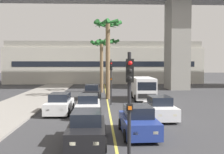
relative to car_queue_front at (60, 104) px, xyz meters
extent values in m
cube|color=#DBCC4C|center=(3.82, 5.74, -0.72)|extent=(0.14, 56.00, 0.01)
cube|color=gray|center=(14.51, 19.39, 5.96)|extent=(2.80, 4.40, 13.36)
cube|color=beige|center=(3.82, 33.22, 2.67)|extent=(37.38, 8.00, 6.79)
cube|color=#9C998D|center=(3.82, 33.22, 6.67)|extent=(36.63, 7.20, 1.20)
cube|color=black|center=(3.82, 29.20, 3.01)|extent=(33.64, 0.04, 1.00)
cube|color=white|center=(0.00, -0.03, -0.14)|extent=(1.81, 4.14, 0.80)
cube|color=black|center=(0.00, 0.12, 0.54)|extent=(1.45, 2.09, 0.60)
cube|color=#F2EDCC|center=(0.41, -2.05, -0.09)|extent=(0.24, 0.09, 0.14)
cube|color=#F2EDCC|center=(-0.52, -2.03, -0.09)|extent=(0.24, 0.09, 0.14)
cylinder|color=black|center=(0.77, -1.32, -0.40)|extent=(0.24, 0.65, 0.64)
cylinder|color=black|center=(-0.84, -1.28, -0.40)|extent=(0.24, 0.65, 0.64)
cylinder|color=black|center=(0.84, 1.22, -0.40)|extent=(0.24, 0.65, 0.64)
cylinder|color=black|center=(-0.77, 1.26, -0.40)|extent=(0.24, 0.65, 0.64)
cube|color=black|center=(2.21, 8.45, -0.14)|extent=(1.83, 4.15, 0.80)
cube|color=black|center=(2.22, 8.60, 0.54)|extent=(1.46, 2.09, 0.60)
cube|color=#F2EDCC|center=(2.62, 6.43, -0.09)|extent=(0.24, 0.09, 0.14)
cube|color=#F2EDCC|center=(1.68, 6.46, -0.09)|extent=(0.24, 0.09, 0.14)
cylinder|color=black|center=(2.98, 7.16, -0.40)|extent=(0.24, 0.65, 0.64)
cylinder|color=black|center=(1.37, 7.21, -0.40)|extent=(0.24, 0.65, 0.64)
cylinder|color=black|center=(3.06, 9.70, -0.40)|extent=(0.24, 0.65, 0.64)
cylinder|color=black|center=(1.45, 9.75, -0.40)|extent=(0.24, 0.65, 0.64)
cube|color=navy|center=(5.13, -6.42, -0.14)|extent=(1.82, 4.15, 0.80)
cube|color=black|center=(5.13, -6.27, 0.54)|extent=(1.45, 2.09, 0.60)
cube|color=#F2EDCC|center=(5.66, -8.41, -0.09)|extent=(0.24, 0.09, 0.14)
cube|color=#F2EDCC|center=(4.72, -8.44, -0.09)|extent=(0.24, 0.09, 0.14)
cylinder|color=black|center=(5.98, -7.67, -0.40)|extent=(0.24, 0.65, 0.64)
cylinder|color=black|center=(4.36, -7.71, -0.40)|extent=(0.24, 0.65, 0.64)
cylinder|color=black|center=(5.90, -5.12, -0.40)|extent=(0.24, 0.65, 0.64)
cylinder|color=black|center=(4.29, -5.17, -0.40)|extent=(0.24, 0.65, 0.64)
cube|color=black|center=(2.46, -7.95, -0.14)|extent=(1.70, 4.10, 0.80)
cube|color=black|center=(2.46, -7.80, 0.54)|extent=(1.39, 2.05, 0.60)
cube|color=#F2EDCC|center=(2.93, -9.96, -0.09)|extent=(0.24, 0.08, 0.14)
cube|color=#F2EDCC|center=(2.00, -9.96, -0.09)|extent=(0.24, 0.08, 0.14)
cylinder|color=black|center=(3.27, -9.22, -0.40)|extent=(0.22, 0.64, 0.64)
cylinder|color=black|center=(1.65, -9.22, -0.40)|extent=(0.22, 0.64, 0.64)
cylinder|color=black|center=(3.27, -6.68, -0.40)|extent=(0.22, 0.64, 0.64)
cylinder|color=black|center=(1.65, -6.68, -0.40)|extent=(0.22, 0.64, 0.64)
cube|color=white|center=(2.22, -0.93, -0.14)|extent=(1.77, 4.13, 0.80)
cube|color=black|center=(2.22, -0.78, 0.54)|extent=(1.43, 2.07, 0.60)
cube|color=#F2EDCC|center=(2.72, -2.93, -0.09)|extent=(0.24, 0.08, 0.14)
cube|color=#F2EDCC|center=(1.79, -2.95, -0.09)|extent=(0.24, 0.08, 0.14)
cylinder|color=black|center=(3.05, -2.19, -0.40)|extent=(0.23, 0.64, 0.64)
cylinder|color=black|center=(1.43, -2.22, -0.40)|extent=(0.23, 0.64, 0.64)
cylinder|color=black|center=(3.00, 0.35, -0.40)|extent=(0.23, 0.64, 0.64)
cylinder|color=black|center=(1.39, 0.32, -0.40)|extent=(0.23, 0.64, 0.64)
cube|color=white|center=(7.22, -2.24, -0.14)|extent=(1.76, 4.12, 0.80)
cube|color=black|center=(7.22, -2.09, 0.54)|extent=(1.42, 2.07, 0.60)
cube|color=#F2EDCC|center=(7.72, -4.25, -0.09)|extent=(0.24, 0.08, 0.14)
cube|color=#F2EDCC|center=(6.78, -4.26, -0.09)|extent=(0.24, 0.08, 0.14)
cylinder|color=black|center=(8.05, -3.50, -0.40)|extent=(0.23, 0.64, 0.64)
cylinder|color=black|center=(6.43, -3.53, -0.40)|extent=(0.23, 0.64, 0.64)
cylinder|color=black|center=(8.01, -0.96, -0.40)|extent=(0.23, 0.64, 0.64)
cylinder|color=black|center=(6.40, -0.98, -0.40)|extent=(0.23, 0.64, 0.64)
cube|color=white|center=(7.58, 7.38, 0.59)|extent=(2.09, 5.23, 2.10)
cube|color=black|center=(7.53, 4.82, 0.94)|extent=(1.80, 0.11, 0.80)
cube|color=black|center=(7.53, 4.76, 0.01)|extent=(1.70, 0.09, 0.44)
cylinder|color=black|center=(8.50, 5.80, -0.34)|extent=(0.27, 0.76, 0.76)
cylinder|color=black|center=(6.60, 5.83, -0.34)|extent=(0.27, 0.76, 0.76)
cylinder|color=black|center=(8.56, 8.92, -0.34)|extent=(0.27, 0.76, 0.76)
cylinder|color=black|center=(6.66, 8.95, -0.34)|extent=(0.27, 0.76, 0.76)
cylinder|color=black|center=(4.06, -11.88, 1.38)|extent=(0.12, 0.12, 4.20)
cube|color=black|center=(4.06, -12.02, 2.88)|extent=(0.24, 0.20, 0.76)
sphere|color=red|center=(4.06, -12.12, 3.12)|extent=(0.14, 0.14, 0.14)
sphere|color=black|center=(4.06, -12.12, 2.88)|extent=(0.14, 0.14, 0.14)
sphere|color=black|center=(4.06, -12.12, 2.64)|extent=(0.14, 0.14, 0.14)
cube|color=black|center=(4.06, -12.00, 1.68)|extent=(0.20, 0.16, 0.24)
cube|color=orange|center=(4.06, -12.08, 1.68)|extent=(0.12, 0.03, 0.12)
cylinder|color=black|center=(4.10, 4.39, 1.38)|extent=(0.12, 0.12, 4.20)
cube|color=black|center=(4.10, 4.25, 2.88)|extent=(0.24, 0.20, 0.76)
sphere|color=red|center=(4.10, 4.15, 3.12)|extent=(0.14, 0.14, 0.14)
sphere|color=black|center=(4.10, 4.15, 2.88)|extent=(0.14, 0.14, 0.14)
sphere|color=black|center=(4.10, 4.15, 2.64)|extent=(0.14, 0.14, 0.14)
cube|color=black|center=(4.10, 4.27, 1.68)|extent=(0.20, 0.16, 0.24)
cube|color=orange|center=(4.10, 4.19, 1.68)|extent=(0.12, 0.03, 0.12)
cylinder|color=brown|center=(3.26, 15.07, 2.53)|extent=(0.43, 0.43, 6.51)
sphere|color=#236028|center=(3.26, 15.07, 5.94)|extent=(0.60, 0.60, 0.60)
cone|color=#236028|center=(4.21, 15.19, 5.74)|extent=(0.69, 2.01, 0.82)
cone|color=#236028|center=(3.82, 15.84, 5.60)|extent=(1.84, 1.50, 1.05)
cone|color=#236028|center=(2.91, 15.96, 5.67)|extent=(1.99, 1.12, 0.95)
cone|color=#236028|center=(2.44, 15.56, 5.66)|extent=(1.39, 1.91, 0.96)
cone|color=#236028|center=(2.40, 14.64, 5.72)|extent=(1.27, 1.96, 0.86)
cone|color=#236028|center=(2.92, 14.17, 5.75)|extent=(1.99, 1.10, 0.80)
cone|color=#236028|center=(3.83, 14.29, 5.75)|extent=(1.85, 1.51, 0.81)
cylinder|color=brown|center=(4.45, 23.04, 2.96)|extent=(0.37, 0.37, 7.36)
sphere|color=#236028|center=(4.45, 23.04, 6.79)|extent=(0.60, 0.60, 0.60)
cone|color=#236028|center=(5.59, 22.98, 6.43)|extent=(0.56, 2.32, 1.12)
cone|color=#236028|center=(5.27, 23.83, 6.59)|extent=(1.93, 1.97, 0.83)
cone|color=#236028|center=(4.32, 24.17, 6.56)|extent=(2.36, 0.71, 0.89)
cone|color=#236028|center=(3.38, 23.41, 6.56)|extent=(1.17, 2.34, 0.89)
cone|color=#236028|center=(3.45, 22.50, 6.42)|extent=(1.48, 2.23, 1.13)
cone|color=#236028|center=(4.17, 21.94, 6.55)|extent=(2.36, 1.00, 0.91)
cone|color=#236028|center=(5.12, 22.12, 6.46)|extent=(2.13, 1.70, 1.06)
cylinder|color=brown|center=(3.91, 8.42, 3.33)|extent=(0.47, 0.47, 8.10)
sphere|color=#236028|center=(3.91, 8.42, 7.53)|extent=(0.60, 0.60, 0.60)
cone|color=#236028|center=(4.88, 8.54, 7.24)|extent=(0.67, 2.04, 0.98)
cone|color=#236028|center=(4.57, 9.15, 7.32)|extent=(1.78, 1.68, 0.83)
cone|color=#236028|center=(3.95, 9.40, 7.29)|extent=(2.02, 0.53, 0.89)
cone|color=#236028|center=(3.24, 9.14, 7.28)|extent=(1.77, 1.68, 0.92)
cone|color=#236028|center=(2.94, 8.56, 7.25)|extent=(0.71, 2.04, 0.96)
cone|color=#236028|center=(3.23, 7.72, 7.27)|extent=(1.75, 1.70, 0.93)
cone|color=#236028|center=(4.01, 7.45, 7.34)|extent=(2.04, 0.64, 0.81)
cone|color=#236028|center=(4.65, 7.79, 7.20)|extent=(1.62, 1.81, 1.05)
camera|label=1|loc=(3.12, -20.70, 3.11)|focal=43.50mm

